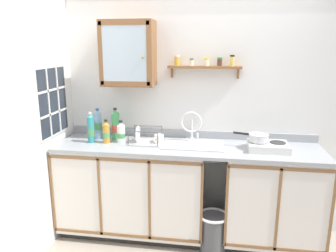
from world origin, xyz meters
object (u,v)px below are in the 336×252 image
object	(u,v)px
bottle_water_blue_0	(98,125)
bottle_detergent_teal_2	(91,129)
sink	(193,145)
mug	(159,139)
trash_bin	(213,231)
saucepan	(258,137)
bottle_opaque_white_3	(121,133)
dish_rack	(144,140)
bottle_soda_green_4	(116,125)
wall_cabinet	(128,53)
bottle_juice_amber_1	(106,133)
hot_plate_stove	(268,146)

from	to	relation	value
bottle_water_blue_0	bottle_detergent_teal_2	xyz separation A→B (m)	(-0.02, -0.15, -0.01)
sink	bottle_water_blue_0	size ratio (longest dim) A/B	1.85
mug	trash_bin	world-z (taller)	mug
bottle_detergent_teal_2	mug	bearing A→B (deg)	5.38
saucepan	trash_bin	bearing A→B (deg)	-151.76
bottle_opaque_white_3	dish_rack	bearing A→B (deg)	2.96
bottle_detergent_teal_2	trash_bin	size ratio (longest dim) A/B	0.84
mug	trash_bin	bearing A→B (deg)	-22.46
bottle_opaque_white_3	trash_bin	size ratio (longest dim) A/B	0.61
bottle_soda_green_4	dish_rack	xyz separation A→B (m)	(0.32, -0.08, -0.12)
trash_bin	wall_cabinet	bearing A→B (deg)	157.34
saucepan	bottle_soda_green_4	bearing A→B (deg)	175.75
bottle_detergent_teal_2	bottle_opaque_white_3	world-z (taller)	bottle_detergent_teal_2
sink	dish_rack	world-z (taller)	sink
bottle_detergent_teal_2	bottle_water_blue_0	bearing A→B (deg)	82.54
bottle_opaque_white_3	bottle_soda_green_4	world-z (taller)	bottle_soda_green_4
bottle_juice_amber_1	mug	bearing A→B (deg)	6.16
sink	trash_bin	world-z (taller)	sink
sink	bottle_opaque_white_3	distance (m)	0.72
hot_plate_stove	bottle_water_blue_0	distance (m)	1.71
bottle_juice_amber_1	trash_bin	size ratio (longest dim) A/B	0.65
bottle_juice_amber_1	wall_cabinet	distance (m)	0.81
hot_plate_stove	bottle_detergent_teal_2	bearing A→B (deg)	-179.51
sink	bottle_opaque_white_3	world-z (taller)	sink
wall_cabinet	bottle_opaque_white_3	bearing A→B (deg)	-108.87
saucepan	bottle_detergent_teal_2	world-z (taller)	bottle_detergent_teal_2
saucepan	bottle_detergent_teal_2	size ratio (longest dim) A/B	1.05
bottle_juice_amber_1	bottle_water_blue_0	bearing A→B (deg)	133.95
bottle_detergent_teal_2	bottle_soda_green_4	xyz separation A→B (m)	(0.21, 0.14, 0.01)
bottle_water_blue_0	bottle_opaque_white_3	bearing A→B (deg)	-19.89
sink	bottle_soda_green_4	xyz separation A→B (m)	(-0.80, 0.07, 0.16)
bottle_detergent_teal_2	bottle_soda_green_4	distance (m)	0.26
bottle_water_blue_0	hot_plate_stove	bearing A→B (deg)	-4.51
saucepan	dish_rack	distance (m)	1.10
bottle_juice_amber_1	bottle_opaque_white_3	size ratio (longest dim) A/B	1.06
sink	bottle_water_blue_0	bearing A→B (deg)	175.62
bottle_juice_amber_1	dish_rack	xyz separation A→B (m)	(0.37, 0.05, -0.08)
dish_rack	bottle_water_blue_0	bearing A→B (deg)	170.19
sink	saucepan	world-z (taller)	sink
saucepan	dish_rack	size ratio (longest dim) A/B	1.04
bottle_opaque_white_3	mug	xyz separation A→B (m)	(0.38, 0.02, -0.05)
bottle_detergent_teal_2	dish_rack	size ratio (longest dim) A/B	0.99
sink	bottle_water_blue_0	xyz separation A→B (m)	(-0.99, 0.08, 0.15)
bottle_water_blue_0	wall_cabinet	bearing A→B (deg)	9.28
bottle_soda_green_4	mug	size ratio (longest dim) A/B	2.62
bottle_opaque_white_3	bottle_water_blue_0	bearing A→B (deg)	160.11
saucepan	mug	size ratio (longest dim) A/B	2.58
hot_plate_stove	bottle_detergent_teal_2	world-z (taller)	bottle_detergent_teal_2
bottle_water_blue_0	dish_rack	distance (m)	0.53
hot_plate_stove	saucepan	world-z (taller)	saucepan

